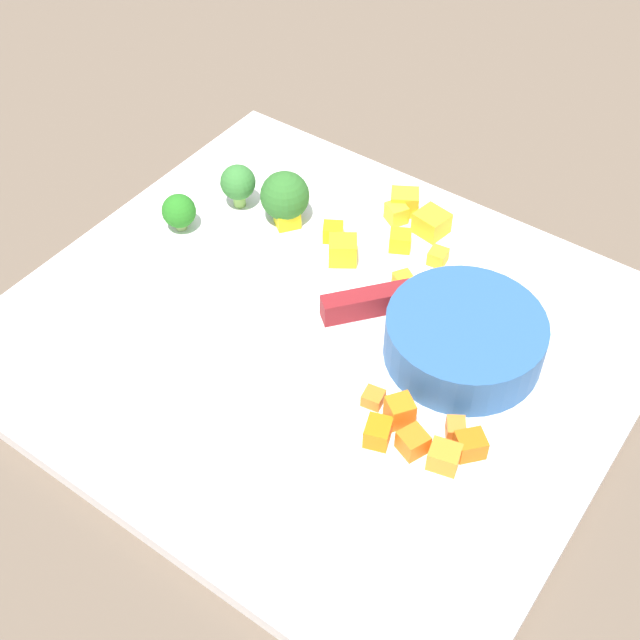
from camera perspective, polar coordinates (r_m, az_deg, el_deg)
ground_plane at (r=0.58m, az=-0.00°, el=-1.48°), size 4.00×4.00×0.00m
cutting_board at (r=0.58m, az=-0.00°, el=-1.08°), size 0.41×0.36×0.01m
prep_bowl at (r=0.55m, az=9.73°, el=-1.21°), size 0.10×0.10×0.03m
chef_knife at (r=0.57m, az=-3.72°, el=-0.37°), size 0.21×0.25×0.02m
carrot_dice_0 at (r=0.51m, az=8.39°, el=-9.14°), size 0.02×0.02×0.01m
carrot_dice_1 at (r=0.51m, az=10.11°, el=-8.32°), size 0.02×0.02×0.01m
carrot_dice_2 at (r=0.52m, az=5.41°, el=-6.15°), size 0.02×0.02×0.02m
carrot_dice_3 at (r=0.52m, az=9.14°, el=-7.31°), size 0.02×0.02×0.01m
carrot_dice_4 at (r=0.51m, az=6.29°, el=-8.20°), size 0.02×0.02×0.01m
carrot_dice_5 at (r=0.53m, az=3.62°, el=-5.28°), size 0.01×0.01×0.01m
carrot_dice_6 at (r=0.51m, az=3.93°, el=-7.58°), size 0.02×0.02×0.01m
pepper_dice_0 at (r=0.62m, az=7.96°, el=4.25°), size 0.01×0.01×0.01m
pepper_dice_1 at (r=0.66m, az=5.73°, el=7.93°), size 0.03×0.03×0.02m
pepper_dice_2 at (r=0.62m, az=1.55°, el=4.73°), size 0.03×0.03×0.02m
pepper_dice_3 at (r=0.63m, az=5.55°, el=5.30°), size 0.02×0.02×0.01m
pepper_dice_4 at (r=0.64m, az=0.89°, el=5.96°), size 0.02×0.02×0.01m
pepper_dice_5 at (r=0.65m, az=7.54°, el=6.51°), size 0.03×0.02×0.02m
pepper_dice_6 at (r=0.60m, az=5.70°, el=2.48°), size 0.02×0.02×0.01m
pepper_dice_7 at (r=0.65m, az=5.17°, el=7.21°), size 0.02×0.02×0.01m
pepper_dice_8 at (r=0.65m, az=-2.23°, el=6.91°), size 0.02×0.02×0.01m
broccoli_floret_0 at (r=0.65m, az=-9.50°, el=7.24°), size 0.03×0.03×0.03m
broccoli_floret_1 at (r=0.64m, az=-2.39°, el=8.34°), size 0.04×0.04×0.04m
broccoli_floret_2 at (r=0.66m, az=-5.56°, el=9.18°), size 0.03×0.03×0.04m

